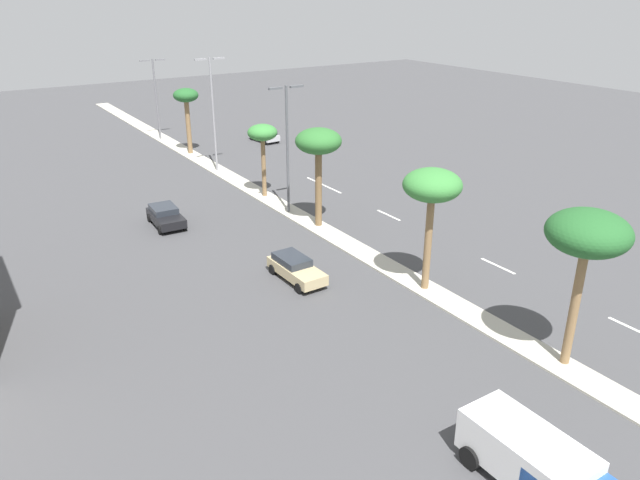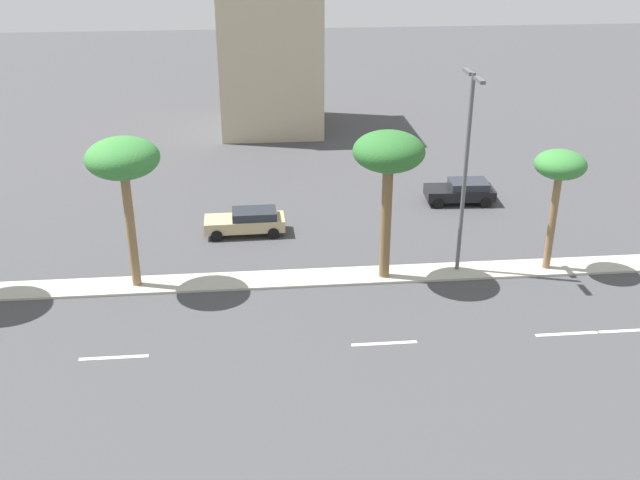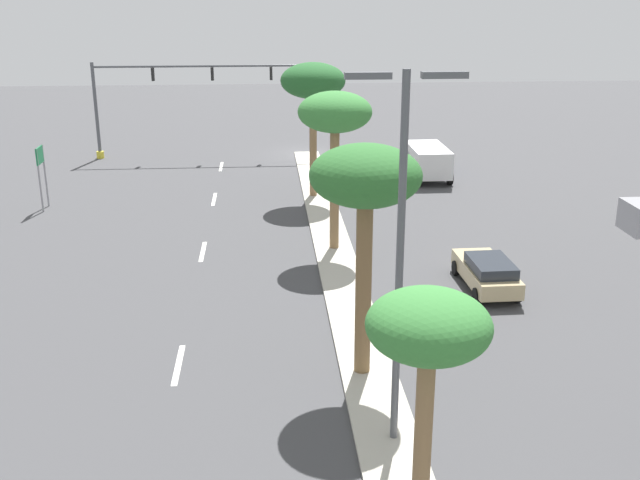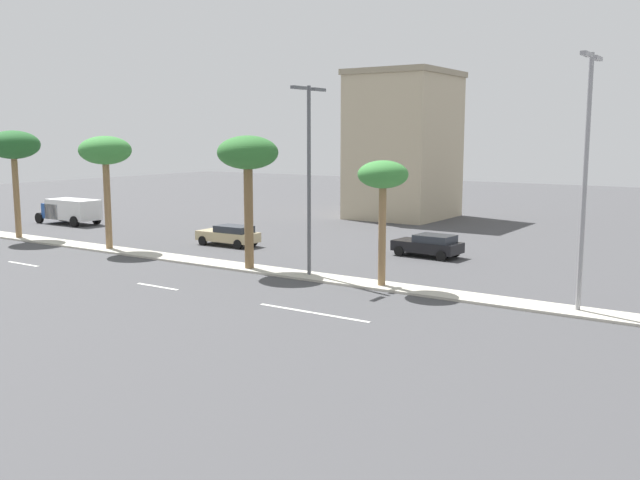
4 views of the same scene
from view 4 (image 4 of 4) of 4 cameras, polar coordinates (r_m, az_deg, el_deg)
The scene contains 16 objects.
ground_plane at distance 37.72m, azimuth -1.96°, elevation -2.89°, with size 160.00×160.00×0.00m, color #424244.
median_curb at distance 32.83m, azimuth 13.26°, elevation -4.74°, with size 1.80×95.15×0.12m, color #B7B2A3.
lane_stripe_left at distance 44.55m, azimuth -23.02°, elevation -1.81°, with size 0.20×2.80×0.01m, color silver.
lane_stripe_far at distance 35.84m, azimuth -13.09°, elevation -3.71°, with size 0.20×2.80×0.01m, color silver.
lane_stripe_mid at distance 29.12m, azimuth 1.66°, elevation -6.31°, with size 0.20×2.80×0.01m, color silver.
lane_stripe_near at distance 30.62m, azimuth -2.74°, elevation -5.58°, with size 0.20×2.80×0.01m, color silver.
commercial_building at distance 64.50m, azimuth 6.83°, elevation 7.70°, with size 9.28×8.21×13.20m.
palm_tree_inboard at distance 54.90m, azimuth -23.70°, elevation 6.97°, with size 3.68×3.68×7.70m.
palm_tree_outboard at distance 47.45m, azimuth -17.09°, elevation 6.79°, with size 3.34×3.34×7.32m.
palm_tree_center at distance 38.70m, azimuth -5.90°, elevation 6.76°, with size 3.35×3.35×7.34m.
palm_tree_trailing at distance 34.16m, azimuth 5.15°, elevation 4.96°, with size 2.47×2.47×6.15m.
street_lamp_outboard at distance 36.72m, azimuth -0.91°, elevation 6.08°, with size 2.90×0.24×9.87m.
street_lamp_far at distance 31.00m, azimuth 20.83°, elevation 5.83°, with size 2.90×0.24×10.65m.
sedan_tan_trailing at distance 48.08m, azimuth -7.40°, elevation 0.43°, with size 1.92×4.47×1.41m.
sedan_black_left at distance 43.85m, azimuth 8.87°, elevation -0.39°, with size 2.25×4.27×1.40m.
box_truck at distance 63.12m, azimuth -19.70°, elevation 2.32°, with size 2.51×6.01×2.12m.
Camera 4 is at (30.03, 58.59, 7.44)m, focal length 39.30 mm.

